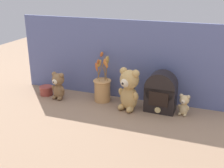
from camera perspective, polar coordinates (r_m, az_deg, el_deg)
The scene contains 8 objects.
ground_plane at distance 1.91m, azimuth -0.21°, elevation -4.39°, with size 4.00×4.00×0.00m, color #8E7056.
backdrop_wall at distance 1.96m, azimuth 1.49°, elevation 4.95°, with size 1.50×0.02×0.56m.
teddy_bear_large at distance 1.80m, azimuth 3.44°, elevation -0.93°, with size 0.16×0.14×0.28m.
teddy_bear_medium at distance 2.02m, azimuth -10.87°, elevation -0.22°, with size 0.11×0.10×0.20m.
teddy_bear_small at distance 1.81m, azimuth 14.41°, elevation -4.03°, with size 0.08×0.07×0.14m.
flower_vase at distance 1.95m, azimuth -1.97°, elevation -0.72°, with size 0.13×0.15×0.34m.
vintage_radio at distance 1.82m, azimuth 9.91°, elevation -1.65°, with size 0.20×0.13×0.26m.
decorative_tin_tall at distance 2.13m, azimuth -13.21°, elevation -1.28°, with size 0.10×0.10×0.06m.
Camera 1 is at (0.60, -1.62, 0.81)m, focal length 45.00 mm.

